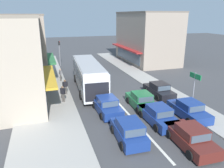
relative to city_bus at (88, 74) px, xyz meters
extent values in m
plane|color=#3F3F42|center=(1.94, -4.82, -1.88)|extent=(140.00, 140.00, 0.00)
cube|color=silver|center=(1.94, -0.82, -1.88)|extent=(0.20, 28.00, 0.01)
cube|color=#A39E96|center=(-4.86, 1.18, -1.81)|extent=(5.20, 44.00, 0.14)
cube|color=#A39E96|center=(8.14, 1.18, -1.82)|extent=(2.80, 44.00, 0.12)
cube|color=#B2A38E|center=(-8.26, -2.60, 2.17)|extent=(6.84, 9.20, 8.10)
cube|color=gold|center=(-4.40, -2.60, 0.82)|extent=(1.10, 8.46, 0.20)
cube|color=#425160|center=(-4.82, -2.60, -0.48)|extent=(0.06, 7.36, 1.80)
cube|color=gray|center=(-8.26, 6.66, 2.22)|extent=(7.92, 8.62, 8.21)
cube|color=#2D703D|center=(-3.85, 6.66, 0.82)|extent=(1.10, 7.93, 0.20)
cube|color=#425160|center=(-4.27, 6.66, -0.48)|extent=(0.06, 6.89, 1.80)
cube|color=#6E6358|center=(-8.26, 6.66, 6.45)|extent=(8.08, 8.62, 0.24)
cube|color=gray|center=(13.44, 12.45, 2.44)|extent=(7.21, 13.14, 8.64)
cube|color=maroon|center=(9.38, 12.45, 0.82)|extent=(1.10, 12.08, 0.20)
cube|color=#425160|center=(9.80, 12.45, -0.48)|extent=(0.06, 10.51, 1.80)
cube|color=#6E6358|center=(13.44, 12.45, 6.88)|extent=(7.37, 13.14, 0.24)
cube|color=silver|center=(0.00, 0.01, -0.12)|extent=(3.14, 10.93, 2.70)
cube|color=#425160|center=(0.00, 0.01, 0.28)|extent=(3.15, 10.50, 0.90)
cube|color=black|center=(-0.32, -5.41, -0.32)|extent=(2.25, 0.19, 1.76)
cube|color=#A8A8AC|center=(0.00, 0.01, 1.29)|extent=(2.96, 10.06, 0.12)
cylinder|color=black|center=(-1.05, 3.43, -1.40)|extent=(0.32, 0.97, 0.96)
cylinder|color=black|center=(1.45, 3.28, -1.40)|extent=(0.32, 0.97, 0.96)
cylinder|color=black|center=(-1.42, -2.88, -1.40)|extent=(0.32, 0.97, 0.96)
cylinder|color=black|center=(1.07, -3.03, -1.40)|extent=(0.32, 0.97, 0.96)
cube|color=navy|center=(0.37, -11.44, -1.36)|extent=(1.78, 3.76, 0.76)
cube|color=navy|center=(0.36, -11.73, -0.66)|extent=(1.59, 1.96, 0.64)
cube|color=#425160|center=(0.40, -10.77, -0.66)|extent=(1.40, 0.12, 0.54)
cube|color=#425160|center=(0.32, -12.70, -0.66)|extent=(1.37, 0.11, 0.51)
cylinder|color=black|center=(-0.40, -10.29, -1.57)|extent=(0.20, 0.63, 0.62)
cylinder|color=black|center=(1.24, -10.36, -1.57)|extent=(0.20, 0.63, 0.62)
cylinder|color=black|center=(-0.49, -12.51, -1.57)|extent=(0.20, 0.63, 0.62)
cylinder|color=black|center=(1.15, -12.58, -1.57)|extent=(0.20, 0.63, 0.62)
cube|color=#1E6638|center=(3.61, -6.60, -1.37)|extent=(1.87, 4.26, 0.72)
cube|color=#1E6638|center=(3.61, -6.70, -0.71)|extent=(1.62, 1.86, 0.60)
cube|color=#425160|center=(3.64, -5.78, -0.71)|extent=(1.44, 0.11, 0.51)
cube|color=#425160|center=(3.58, -7.62, -0.71)|extent=(1.41, 0.11, 0.48)
cylinder|color=black|center=(2.80, -5.31, -1.57)|extent=(0.20, 0.63, 0.62)
cylinder|color=black|center=(4.52, -5.37, -1.57)|extent=(0.20, 0.63, 0.62)
cylinder|color=black|center=(2.71, -7.83, -1.57)|extent=(0.20, 0.63, 0.62)
cylinder|color=black|center=(4.43, -7.89, -1.57)|extent=(0.20, 0.63, 0.62)
cube|color=navy|center=(3.58, -9.83, -1.37)|extent=(1.76, 4.22, 0.72)
cube|color=navy|center=(3.58, -9.93, -0.71)|extent=(1.58, 1.82, 0.60)
cube|color=#425160|center=(3.57, -9.01, -0.71)|extent=(1.44, 0.08, 0.51)
cube|color=#425160|center=(3.59, -10.85, -0.71)|extent=(1.40, 0.07, 0.48)
cylinder|color=black|center=(2.70, -8.57, -1.57)|extent=(0.19, 0.62, 0.62)
cylinder|color=black|center=(4.42, -8.56, -1.57)|extent=(0.19, 0.62, 0.62)
cylinder|color=black|center=(2.73, -11.09, -1.57)|extent=(0.19, 0.62, 0.62)
cylinder|color=black|center=(4.45, -11.08, -1.57)|extent=(0.19, 0.62, 0.62)
cube|color=#561E19|center=(3.96, -13.40, -1.37)|extent=(1.88, 4.26, 0.72)
cube|color=#561E19|center=(3.96, -13.50, -0.71)|extent=(1.63, 1.86, 0.60)
cube|color=#425160|center=(3.99, -12.58, -0.71)|extent=(1.44, 0.11, 0.51)
cube|color=#425160|center=(3.92, -14.42, -0.71)|extent=(1.41, 0.11, 0.48)
cylinder|color=black|center=(3.15, -12.11, -1.57)|extent=(0.20, 0.63, 0.62)
cylinder|color=black|center=(4.87, -12.18, -1.57)|extent=(0.20, 0.63, 0.62)
cylinder|color=black|center=(3.05, -14.63, -1.57)|extent=(0.20, 0.63, 0.62)
cylinder|color=black|center=(4.77, -14.69, -1.57)|extent=(0.20, 0.63, 0.62)
cube|color=navy|center=(0.22, -6.67, -1.37)|extent=(1.83, 4.25, 0.72)
cube|color=navy|center=(0.22, -6.77, -0.71)|extent=(1.61, 1.84, 0.60)
cube|color=#425160|center=(0.20, -5.85, -0.71)|extent=(1.44, 0.10, 0.51)
cube|color=#425160|center=(0.25, -7.69, -0.71)|extent=(1.41, 0.10, 0.48)
cylinder|color=black|center=(-0.68, -5.44, -1.57)|extent=(0.20, 0.62, 0.62)
cylinder|color=black|center=(1.04, -5.39, -1.57)|extent=(0.20, 0.62, 0.62)
cylinder|color=black|center=(-0.61, -7.95, -1.57)|extent=(0.20, 0.62, 0.62)
cylinder|color=black|center=(1.11, -7.91, -1.57)|extent=(0.20, 0.62, 0.62)
cube|color=navy|center=(6.55, -9.69, -1.37)|extent=(1.77, 4.22, 0.72)
cube|color=navy|center=(6.55, -9.79, -0.71)|extent=(1.58, 1.82, 0.60)
cube|color=#425160|center=(6.56, -8.87, -0.71)|extent=(1.44, 0.08, 0.51)
cube|color=#425160|center=(6.54, -10.71, -0.71)|extent=(1.40, 0.08, 0.48)
cylinder|color=black|center=(5.71, -8.42, -1.57)|extent=(0.19, 0.62, 0.62)
cylinder|color=black|center=(7.43, -8.44, -1.57)|extent=(0.19, 0.62, 0.62)
cylinder|color=black|center=(5.68, -10.94, -1.57)|extent=(0.19, 0.62, 0.62)
cylinder|color=black|center=(7.40, -10.96, -1.57)|extent=(0.19, 0.62, 0.62)
cube|color=black|center=(6.71, -4.37, -1.37)|extent=(1.75, 4.21, 0.72)
cube|color=black|center=(6.71, -4.47, -0.71)|extent=(1.57, 1.81, 0.60)
cube|color=#425160|center=(6.71, -3.55, -0.71)|extent=(1.44, 0.07, 0.51)
cube|color=#425160|center=(6.72, -5.39, -0.71)|extent=(1.40, 0.07, 0.48)
cylinder|color=black|center=(5.84, -3.12, -1.57)|extent=(0.18, 0.62, 0.62)
cylinder|color=black|center=(7.56, -3.11, -1.57)|extent=(0.18, 0.62, 0.62)
cylinder|color=black|center=(5.86, -5.64, -1.57)|extent=(0.18, 0.62, 0.62)
cylinder|color=black|center=(7.58, -5.63, -1.57)|extent=(0.18, 0.62, 0.62)
cylinder|color=gray|center=(-2.03, 13.79, 0.22)|extent=(0.12, 0.12, 4.20)
cube|color=black|center=(-2.03, 13.79, 1.97)|extent=(0.24, 0.24, 0.68)
sphere|color=red|center=(-1.89, 13.79, 2.20)|extent=(0.13, 0.13, 0.13)
sphere|color=black|center=(-1.89, 13.79, 1.98)|extent=(0.13, 0.13, 0.13)
sphere|color=black|center=(-1.89, 13.79, 1.76)|extent=(0.13, 0.13, 0.13)
cylinder|color=gray|center=(7.58, -8.77, -0.08)|extent=(0.10, 0.10, 3.60)
cube|color=#19753D|center=(7.58, -8.79, 1.42)|extent=(0.08, 1.40, 0.44)
cube|color=white|center=(7.62, -8.79, 1.42)|extent=(0.01, 1.10, 0.10)
cylinder|color=#4C4742|center=(-2.81, 3.98, -1.32)|extent=(0.14, 0.14, 0.84)
cylinder|color=#4C4742|center=(-2.83, 4.16, -1.32)|extent=(0.14, 0.14, 0.84)
cube|color=slate|center=(-2.82, 4.07, -0.62)|extent=(0.26, 0.38, 0.56)
sphere|color=tan|center=(-2.82, 4.07, -0.22)|extent=(0.22, 0.22, 0.22)
cylinder|color=slate|center=(-2.79, 3.83, -0.62)|extent=(0.09, 0.09, 0.54)
cylinder|color=slate|center=(-2.85, 4.31, -0.62)|extent=(0.09, 0.09, 0.54)
cube|color=brown|center=(-2.88, 4.38, -0.80)|extent=(0.25, 0.13, 0.22)
cylinder|color=#4C4742|center=(-3.18, -3.37, -1.32)|extent=(0.14, 0.14, 0.84)
cylinder|color=#4C4742|center=(-3.33, -3.27, -1.32)|extent=(0.14, 0.14, 0.84)
cube|color=black|center=(-3.25, -3.32, -0.62)|extent=(0.42, 0.38, 0.56)
sphere|color=brown|center=(-3.25, -3.32, -0.22)|extent=(0.22, 0.22, 0.22)
cylinder|color=black|center=(-3.06, -3.45, -0.62)|extent=(0.09, 0.09, 0.54)
cylinder|color=black|center=(-3.45, -3.18, -0.62)|extent=(0.09, 0.09, 0.54)
cylinder|color=#4C4742|center=(-2.89, -1.20, -1.32)|extent=(0.14, 0.14, 0.84)
cylinder|color=#4C4742|center=(-2.72, -1.17, -1.32)|extent=(0.14, 0.14, 0.84)
cube|color=black|center=(-2.80, -1.19, -0.62)|extent=(0.39, 0.27, 0.56)
sphere|color=brown|center=(-2.80, -1.19, -0.22)|extent=(0.22, 0.22, 0.22)
cylinder|color=black|center=(-3.04, -1.22, -0.62)|extent=(0.09, 0.09, 0.54)
cylinder|color=black|center=(-2.57, -1.15, -0.62)|extent=(0.09, 0.09, 0.54)
camera|label=1|loc=(-4.79, -23.82, 6.45)|focal=35.00mm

